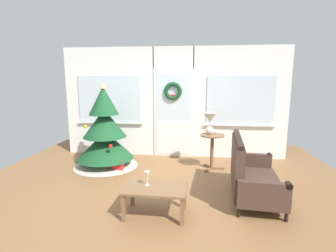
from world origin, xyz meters
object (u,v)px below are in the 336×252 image
object	(u,v)px
settee_sofa	(249,174)
christmas_tree	(105,135)
side_table	(212,145)
coffee_table	(155,191)
table_lamp	(210,120)
wine_glass	(147,175)
gift_box	(118,164)

from	to	relation	value
settee_sofa	christmas_tree	bearing A→B (deg)	156.36
side_table	coffee_table	world-z (taller)	side_table
side_table	table_lamp	xyz separation A→B (m)	(-0.06, 0.04, 0.49)
table_lamp	christmas_tree	bearing A→B (deg)	-177.81
table_lamp	wine_glass	xyz separation A→B (m)	(-0.92, -1.91, -0.47)
table_lamp	wine_glass	distance (m)	2.17
wine_glass	gift_box	bearing A→B (deg)	119.76
table_lamp	gift_box	xyz separation A→B (m)	(-1.83, -0.31, -0.89)
table_lamp	coffee_table	distance (m)	2.23
gift_box	table_lamp	bearing A→B (deg)	9.58
coffee_table	wine_glass	distance (m)	0.24
side_table	wine_glass	world-z (taller)	side_table
christmas_tree	settee_sofa	xyz separation A→B (m)	(2.73, -1.20, -0.29)
settee_sofa	table_lamp	size ratio (longest dim) A/B	3.32
table_lamp	wine_glass	world-z (taller)	table_lamp
settee_sofa	coffee_table	distance (m)	1.53
settee_sofa	side_table	distance (m)	1.35
coffee_table	gift_box	size ratio (longest dim) A/B	3.80
coffee_table	table_lamp	bearing A→B (deg)	68.00
christmas_tree	table_lamp	bearing A→B (deg)	2.19
side_table	table_lamp	world-z (taller)	table_lamp
wine_glass	table_lamp	bearing A→B (deg)	64.33
table_lamp	coffee_table	bearing A→B (deg)	-112.00
side_table	coffee_table	xyz separation A→B (m)	(-0.86, -1.93, -0.17)
christmas_tree	gift_box	distance (m)	0.69
settee_sofa	gift_box	world-z (taller)	settee_sofa
coffee_table	wine_glass	xyz separation A→B (m)	(-0.12, 0.06, 0.20)
christmas_tree	settee_sofa	size ratio (longest dim) A/B	1.20
side_table	table_lamp	size ratio (longest dim) A/B	1.63
side_table	coffee_table	size ratio (longest dim) A/B	0.84
settee_sofa	side_table	xyz separation A→B (m)	(-0.51, 1.24, 0.13)
table_lamp	wine_glass	size ratio (longest dim) A/B	2.26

